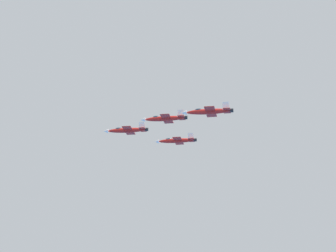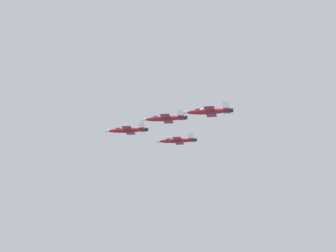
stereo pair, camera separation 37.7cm
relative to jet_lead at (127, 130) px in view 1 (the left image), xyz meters
The scene contains 4 objects.
jet_lead is the anchor object (origin of this frame).
jet_left_wingman 23.60m from the jet_lead, 79.75° to the right, with size 15.27×13.56×3.80m.
jet_right_wingman 23.58m from the jet_lead, ahead, with size 15.24×13.31×3.77m.
jet_left_outer 47.36m from the jet_lead, 79.76° to the right, with size 15.71×13.73×3.89m.
Camera 1 is at (-144.43, -249.01, 50.62)m, focal length 74.59 mm.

